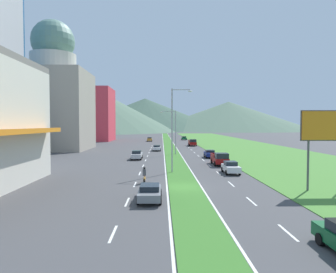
{
  "coord_description": "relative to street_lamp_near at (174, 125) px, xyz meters",
  "views": [
    {
      "loc": [
        -2.29,
        -30.15,
        6.34
      ],
      "look_at": [
        -0.83,
        38.08,
        3.6
      ],
      "focal_mm": 32.42,
      "sensor_mm": 36.0,
      "label": 1
    }
  ],
  "objects": [
    {
      "name": "ground_plane",
      "position": [
        0.67,
        -9.33,
        -6.19
      ],
      "size": [
        600.0,
        600.0,
        0.0
      ],
      "primitive_type": "plane",
      "color": "#424244"
    },
    {
      "name": "grass_median",
      "position": [
        0.67,
        50.67,
        -6.16
      ],
      "size": [
        3.2,
        240.0,
        0.06
      ],
      "primitive_type": "cube",
      "color": "#387028",
      "rests_on": "ground_plane"
    },
    {
      "name": "grass_verge_right",
      "position": [
        21.27,
        50.67,
        -6.16
      ],
      "size": [
        24.0,
        240.0,
        0.06
      ],
      "primitive_type": "cube",
      "color": "#477F33",
      "rests_on": "ground_plane"
    },
    {
      "name": "lane_dash_left_1",
      "position": [
        -4.43,
        -22.13,
        -6.18
      ],
      "size": [
        0.16,
        2.8,
        0.01
      ],
      "primitive_type": "cube",
      "color": "silver",
      "rests_on": "ground_plane"
    },
    {
      "name": "lane_dash_left_2",
      "position": [
        -4.43,
        -14.93,
        -6.18
      ],
      "size": [
        0.16,
        2.8,
        0.01
      ],
      "primitive_type": "cube",
      "color": "silver",
      "rests_on": "ground_plane"
    },
    {
      "name": "lane_dash_left_3",
      "position": [
        -4.43,
        -7.73,
        -6.18
      ],
      "size": [
        0.16,
        2.8,
        0.01
      ],
      "primitive_type": "cube",
      "color": "silver",
      "rests_on": "ground_plane"
    },
    {
      "name": "lane_dash_left_4",
      "position": [
        -4.43,
        -0.53,
        -6.18
      ],
      "size": [
        0.16,
        2.8,
        0.01
      ],
      "primitive_type": "cube",
      "color": "silver",
      "rests_on": "ground_plane"
    },
    {
      "name": "lane_dash_left_5",
      "position": [
        -4.43,
        6.68,
        -6.18
      ],
      "size": [
        0.16,
        2.8,
        0.01
      ],
      "primitive_type": "cube",
      "color": "silver",
      "rests_on": "ground_plane"
    },
    {
      "name": "lane_dash_left_6",
      "position": [
        -4.43,
        13.88,
        -6.18
      ],
      "size": [
        0.16,
        2.8,
        0.01
      ],
      "primitive_type": "cube",
      "color": "silver",
      "rests_on": "ground_plane"
    },
    {
      "name": "lane_dash_left_7",
      "position": [
        -4.43,
        21.08,
        -6.18
      ],
      "size": [
        0.16,
        2.8,
        0.01
      ],
      "primitive_type": "cube",
      "color": "silver",
      "rests_on": "ground_plane"
    },
    {
      "name": "lane_dash_left_8",
      "position": [
        -4.43,
        28.28,
        -6.18
      ],
      "size": [
        0.16,
        2.8,
        0.01
      ],
      "primitive_type": "cube",
      "color": "silver",
      "rests_on": "ground_plane"
    },
    {
      "name": "lane_dash_left_9",
      "position": [
        -4.43,
        35.48,
        -6.18
      ],
      "size": [
        0.16,
        2.8,
        0.01
      ],
      "primitive_type": "cube",
      "color": "silver",
      "rests_on": "ground_plane"
    },
    {
      "name": "lane_dash_left_10",
      "position": [
        -4.43,
        42.68,
        -6.18
      ],
      "size": [
        0.16,
        2.8,
        0.01
      ],
      "primitive_type": "cube",
      "color": "silver",
      "rests_on": "ground_plane"
    },
    {
      "name": "lane_dash_left_11",
      "position": [
        -4.43,
        49.89,
        -6.18
      ],
      "size": [
        0.16,
        2.8,
        0.01
      ],
      "primitive_type": "cube",
      "color": "silver",
      "rests_on": "ground_plane"
    },
    {
      "name": "lane_dash_right_1",
      "position": [
        5.77,
        -22.13,
        -6.18
      ],
      "size": [
        0.16,
        2.8,
        0.01
      ],
      "primitive_type": "cube",
      "color": "silver",
      "rests_on": "ground_plane"
    },
    {
      "name": "lane_dash_right_2",
      "position": [
        5.77,
        -14.93,
        -6.18
      ],
      "size": [
        0.16,
        2.8,
        0.01
      ],
      "primitive_type": "cube",
      "color": "silver",
      "rests_on": "ground_plane"
    },
    {
      "name": "lane_dash_right_3",
      "position": [
        5.77,
        -7.73,
        -6.18
      ],
      "size": [
        0.16,
        2.8,
        0.01
      ],
      "primitive_type": "cube",
      "color": "silver",
      "rests_on": "ground_plane"
    },
    {
      "name": "lane_dash_right_4",
      "position": [
        5.77,
        -0.53,
        -6.18
      ],
      "size": [
        0.16,
        2.8,
        0.01
      ],
      "primitive_type": "cube",
      "color": "silver",
      "rests_on": "ground_plane"
    },
    {
      "name": "lane_dash_right_5",
      "position": [
        5.77,
        6.68,
        -6.18
      ],
      "size": [
        0.16,
        2.8,
        0.01
      ],
      "primitive_type": "cube",
      "color": "silver",
      "rests_on": "ground_plane"
    },
    {
      "name": "lane_dash_right_6",
      "position": [
        5.77,
        13.88,
        -6.18
      ],
      "size": [
        0.16,
        2.8,
        0.01
      ],
      "primitive_type": "cube",
      "color": "silver",
      "rests_on": "ground_plane"
    },
    {
      "name": "lane_dash_right_7",
      "position": [
        5.77,
        21.08,
        -6.18
      ],
      "size": [
        0.16,
        2.8,
        0.01
      ],
      "primitive_type": "cube",
      "color": "silver",
      "rests_on": "ground_plane"
    },
    {
      "name": "lane_dash_right_8",
      "position": [
        5.77,
        28.28,
        -6.18
      ],
      "size": [
        0.16,
        2.8,
        0.01
      ],
      "primitive_type": "cube",
      "color": "silver",
      "rests_on": "ground_plane"
    },
    {
      "name": "lane_dash_right_9",
      "position": [
        5.77,
        35.48,
        -6.18
      ],
      "size": [
        0.16,
        2.8,
        0.01
      ],
      "primitive_type": "cube",
      "color": "silver",
      "rests_on": "ground_plane"
    },
    {
      "name": "lane_dash_right_10",
      "position": [
        5.77,
        42.68,
        -6.18
      ],
      "size": [
        0.16,
        2.8,
        0.01
      ],
      "primitive_type": "cube",
      "color": "silver",
      "rests_on": "ground_plane"
    },
    {
      "name": "lane_dash_right_11",
      "position": [
        5.77,
        49.89,
        -6.18
      ],
      "size": [
        0.16,
        2.8,
        0.01
      ],
      "primitive_type": "cube",
      "color": "silver",
      "rests_on": "ground_plane"
    },
    {
      "name": "edge_line_median_left",
      "position": [
        -1.08,
        50.67,
        -6.18
      ],
      "size": [
        0.16,
        240.0,
        0.01
      ],
      "primitive_type": "cube",
      "color": "silver",
      "rests_on": "ground_plane"
    },
    {
      "name": "edge_line_median_right",
      "position": [
        2.42,
        50.67,
        -6.18
      ],
      "size": [
        0.16,
        240.0,
        0.01
      ],
      "primitive_type": "cube",
      "color": "silver",
      "rests_on": "ground_plane"
    },
    {
      "name": "domed_building",
      "position": [
        -28.52,
        37.09,
        7.12
      ],
      "size": [
        17.01,
        17.01,
        32.16
      ],
      "color": "#9E9384",
      "rests_on": "ground_plane"
    },
    {
      "name": "midrise_colored",
      "position": [
        -29.31,
        78.29,
        3.9
      ],
      "size": [
        17.18,
        17.18,
        20.18
      ],
      "primitive_type": "cube",
      "color": "#D83847",
      "rests_on": "ground_plane"
    },
    {
      "name": "hill_far_left",
      "position": [
        -73.16,
        217.43,
        15.99
      ],
      "size": [
        168.4,
        168.4,
        44.37
      ],
      "primitive_type": "cone",
      "color": "#516B56",
      "rests_on": "ground_plane"
    },
    {
      "name": "hill_far_center",
      "position": [
        -19.05,
        283.19,
        10.72
      ],
      "size": [
        170.21,
        170.21,
        33.82
      ],
      "primitive_type": "cone",
      "color": "#3D5647",
      "rests_on": "ground_plane"
    },
    {
      "name": "hill_far_right",
      "position": [
        67.42,
        271.6,
        8.62
      ],
      "size": [
        167.54,
        167.54,
        29.62
      ],
      "primitive_type": "cone",
      "color": "#516B56",
      "rests_on": "ground_plane"
    },
    {
      "name": "street_lamp_near",
      "position": [
        0.0,
        0.0,
        0.0
      ],
      "size": [
        2.72,
        0.39,
        10.98
      ],
      "color": "#99999E",
      "rests_on": "ground_plane"
    },
    {
      "name": "street_lamp_mid",
      "position": [
        0.95,
        24.08,
        -0.84
      ],
      "size": [
        3.3,
        0.52,
        9.22
      ],
      "color": "#99999E",
      "rests_on": "ground_plane"
    },
    {
      "name": "billboard_roadside",
      "position": [
        13.87,
        -11.25,
        -0.39
      ],
      "size": [
        4.79,
        0.28,
        7.67
      ],
      "color": "#4C4C51",
      "rests_on": "ground_plane"
    },
    {
      "name": "car_0",
      "position": [
        -2.6,
        -14.48,
        -5.48
      ],
      "size": [
        1.96,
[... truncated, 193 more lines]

